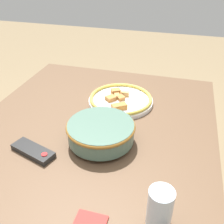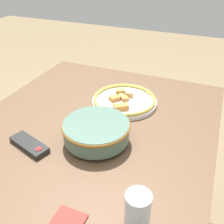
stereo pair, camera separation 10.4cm
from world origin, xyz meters
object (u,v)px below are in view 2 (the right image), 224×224
food_plate (124,100)px  tv_remote (29,145)px  drinking_glass (137,212)px  noodle_bowl (96,131)px

food_plate → tv_remote: size_ratio=1.70×
food_plate → drinking_glass: drinking_glass is taller
tv_remote → drinking_glass: bearing=88.7°
food_plate → tv_remote: (-0.41, 0.20, -0.01)m
food_plate → tv_remote: food_plate is taller
tv_remote → drinking_glass: (-0.15, -0.44, 0.05)m
noodle_bowl → food_plate: bearing=0.1°
noodle_bowl → food_plate: noodle_bowl is taller
food_plate → drinking_glass: 0.61m
noodle_bowl → tv_remote: noodle_bowl is taller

